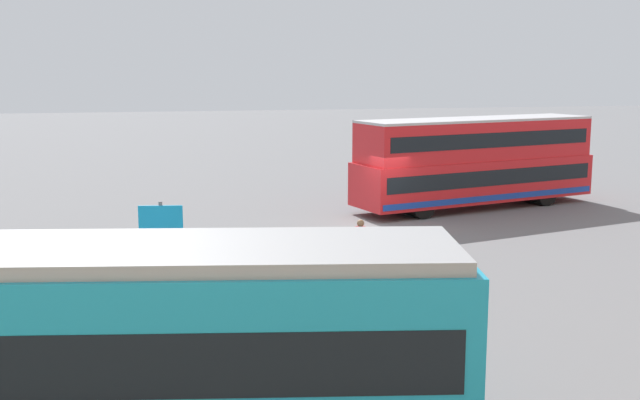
{
  "coord_description": "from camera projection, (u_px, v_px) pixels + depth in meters",
  "views": [
    {
      "loc": [
        8.71,
        26.45,
        5.78
      ],
      "look_at": [
        3.42,
        4.27,
        1.82
      ],
      "focal_mm": 42.52,
      "sensor_mm": 36.0,
      "label": 1
    }
  ],
  "objects": [
    {
      "name": "pedestrian_railing",
      "position": [
        313.0,
        251.0,
        21.23
      ],
      "size": [
        7.63,
        0.36,
        1.08
      ],
      "color": "gray",
      "rests_on": "ground"
    },
    {
      "name": "double_decker_bus",
      "position": [
        475.0,
        162.0,
        31.71
      ],
      "size": [
        11.12,
        5.0,
        3.76
      ],
      "color": "red",
      "rests_on": "ground"
    },
    {
      "name": "ground_plane",
      "position": [
        382.0,
        225.0,
        28.33
      ],
      "size": [
        160.0,
        160.0,
        0.0
      ],
      "primitive_type": "plane",
      "color": "slate"
    },
    {
      "name": "pedestrian_near_railing",
      "position": [
        360.0,
        243.0,
        21.46
      ],
      "size": [
        0.45,
        0.45,
        1.59
      ],
      "color": "black",
      "rests_on": "ground"
    },
    {
      "name": "info_sign",
      "position": [
        161.0,
        229.0,
        19.65
      ],
      "size": [
        1.13,
        0.25,
        2.4
      ],
      "color": "slate",
      "rests_on": "ground"
    }
  ]
}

